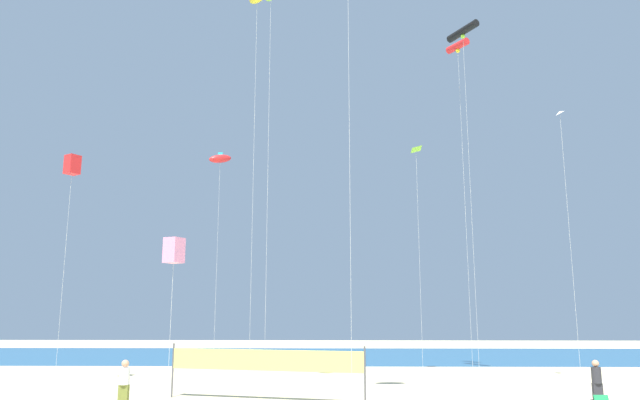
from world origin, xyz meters
name	(u,v)px	position (x,y,z in m)	size (l,w,h in m)	color
ocean_band	(332,356)	(0.00, 33.91, 0.00)	(120.00, 20.00, 0.01)	#28608C
beachgoer_white_shirt	(124,381)	(-8.68, 6.67, 0.99)	(0.42, 0.42, 1.85)	olive
beachgoer_charcoal_shirt	(597,380)	(11.44, 7.81, 0.95)	(0.41, 0.41, 1.78)	#2D2D33
volleyball_net	(265,362)	(-2.94, 8.02, 1.64)	(8.79, 2.13, 2.40)	#4C4C51
kite_white_diamond	(560,123)	(12.50, 12.11, 13.93)	(0.52, 0.52, 14.68)	silver
kite_lime_diamond	(416,151)	(5.28, 16.66, 13.63)	(0.93, 0.93, 14.02)	silver
kite_red_box	(72,165)	(-13.94, 11.66, 11.58)	(0.89, 0.89, 12.12)	silver
kite_red_tube	(458,47)	(8.19, 16.69, 20.56)	(1.29, 1.64, 20.89)	silver
kite_pink_box	(174,251)	(-5.98, 3.51, 6.14)	(0.80, 0.80, 6.63)	silver
kite_black_tube	(463,32)	(8.04, 14.51, 20.50)	(1.57, 2.34, 20.79)	silver
kite_red_inflatable	(220,159)	(-7.53, 19.64, 13.98)	(1.72, 1.37, 14.45)	silver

